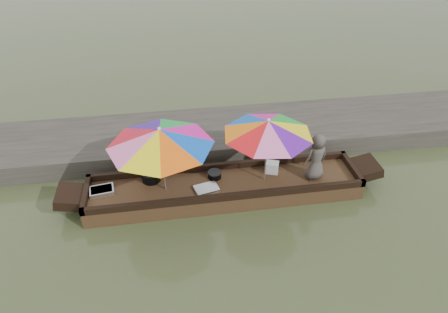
{
  "coord_description": "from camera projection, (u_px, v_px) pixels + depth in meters",
  "views": [
    {
      "loc": [
        -1.08,
        -6.79,
        5.85
      ],
      "look_at": [
        0.0,
        0.1,
        1.0
      ],
      "focal_mm": 32.0,
      "sensor_mm": 36.0,
      "label": 1
    }
  ],
  "objects": [
    {
      "name": "water",
      "position": [
        225.0,
        195.0,
        8.99
      ],
      "size": [
        80.0,
        80.0,
        0.0
      ],
      "primitive_type": "plane",
      "color": "#3E4D29",
      "rests_on": "ground"
    },
    {
      "name": "dock",
      "position": [
        212.0,
        135.0,
        10.63
      ],
      "size": [
        22.0,
        2.2,
        0.5
      ],
      "primitive_type": "cube",
      "color": "#2D2B26",
      "rests_on": "ground"
    },
    {
      "name": "boat_hull",
      "position": [
        225.0,
        189.0,
        8.89
      ],
      "size": [
        6.02,
        1.2,
        0.35
      ],
      "primitive_type": "cube",
      "color": "black",
      "rests_on": "water"
    },
    {
      "name": "charcoal_grill",
      "position": [
        215.0,
        175.0,
        8.92
      ],
      "size": [
        0.29,
        0.29,
        0.14
      ],
      "primitive_type": "cylinder",
      "color": "black",
      "rests_on": "boat_hull"
    },
    {
      "name": "tray_crayfish",
      "position": [
        102.0,
        191.0,
        8.51
      ],
      "size": [
        0.55,
        0.42,
        0.09
      ],
      "primitive_type": "cube",
      "rotation": [
        0.0,
        0.0,
        0.14
      ],
      "color": "silver",
      "rests_on": "boat_hull"
    },
    {
      "name": "tray_scallop",
      "position": [
        206.0,
        189.0,
        8.59
      ],
      "size": [
        0.57,
        0.46,
        0.06
      ],
      "primitive_type": "cube",
      "rotation": [
        0.0,
        0.0,
        0.24
      ],
      "color": "silver",
      "rests_on": "boat_hull"
    },
    {
      "name": "vendor",
      "position": [
        316.0,
        157.0,
        8.65
      ],
      "size": [
        0.62,
        0.49,
        1.12
      ],
      "primitive_type": "imported",
      "rotation": [
        0.0,
        0.0,
        3.42
      ],
      "color": "#46413C",
      "rests_on": "boat_hull"
    },
    {
      "name": "umbrella_stern",
      "position": [
        266.0,
        151.0,
        8.46
      ],
      "size": [
        2.31,
        2.31,
        1.55
      ],
      "primitive_type": null,
      "rotation": [
        0.0,
        0.0,
        0.25
      ],
      "color": "green",
      "rests_on": "boat_hull"
    },
    {
      "name": "supply_bag",
      "position": [
        272.0,
        167.0,
        9.06
      ],
      "size": [
        0.34,
        0.3,
        0.26
      ],
      "primitive_type": "cube",
      "rotation": [
        0.0,
        0.0,
        -0.35
      ],
      "color": "silver",
      "rests_on": "boat_hull"
    },
    {
      "name": "umbrella_bow",
      "position": [
        162.0,
        160.0,
        8.18
      ],
      "size": [
        2.23,
        2.23,
        1.55
      ],
      "primitive_type": null,
      "rotation": [
        0.0,
        0.0,
        -0.02
      ],
      "color": "#E5149C",
      "rests_on": "boat_hull"
    },
    {
      "name": "cooking_pot",
      "position": [
        151.0,
        176.0,
        8.82
      ],
      "size": [
        0.41,
        0.41,
        0.22
      ],
      "primitive_type": "cylinder",
      "color": "black",
      "rests_on": "boat_hull"
    }
  ]
}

